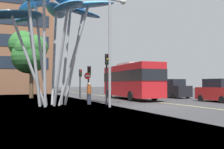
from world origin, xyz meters
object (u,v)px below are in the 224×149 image
(no_entry_sign, at_px, (87,82))
(traffic_light_kerb_far, at_px, (89,76))
(pedestrian, at_px, (89,93))
(leaf_sculpture, at_px, (53,13))
(car_parked_far, at_px, (148,88))
(car_parked_near, at_px, (219,91))
(traffic_light_kerb_near, at_px, (107,68))
(street_lamp, at_px, (113,37))
(red_bus, at_px, (131,80))
(car_parked_mid, at_px, (173,89))
(traffic_light_island_mid, at_px, (80,77))

(no_entry_sign, bearing_deg, traffic_light_kerb_far, 63.46)
(traffic_light_kerb_far, bearing_deg, pedestrian, -107.64)
(leaf_sculpture, distance_m, car_parked_far, 19.36)
(car_parked_near, bearing_deg, no_entry_sign, 156.10)
(no_entry_sign, bearing_deg, traffic_light_kerb_near, -86.41)
(traffic_light_kerb_far, relative_size, car_parked_near, 0.80)
(street_lamp, bearing_deg, traffic_light_kerb_near, 83.53)
(red_bus, relative_size, pedestrian, 5.96)
(red_bus, xyz_separation_m, car_parked_far, (6.00, 6.54, -0.98))
(car_parked_mid, bearing_deg, car_parked_near, -94.29)
(traffic_light_kerb_far, xyz_separation_m, car_parked_mid, (10.78, 1.86, -1.35))
(car_parked_far, relative_size, street_lamp, 0.51)
(pedestrian, relative_size, no_entry_sign, 0.65)
(car_parked_mid, distance_m, pedestrian, 13.11)
(leaf_sculpture, bearing_deg, street_lamp, -41.43)
(car_parked_far, height_order, pedestrian, car_parked_far)
(pedestrian, bearing_deg, traffic_light_kerb_near, -52.15)
(red_bus, height_order, no_entry_sign, red_bus)
(street_lamp, distance_m, pedestrian, 5.02)
(traffic_light_kerb_far, bearing_deg, street_lamp, -93.02)
(car_parked_mid, height_order, no_entry_sign, no_entry_sign)
(traffic_light_island_mid, height_order, car_parked_far, traffic_light_island_mid)
(traffic_light_kerb_near, xyz_separation_m, street_lamp, (-0.19, -1.67, 2.07))
(car_parked_far, bearing_deg, car_parked_mid, -91.17)
(car_parked_mid, height_order, pedestrian, car_parked_mid)
(red_bus, xyz_separation_m, car_parked_mid, (5.88, 0.79, -1.05))
(traffic_light_island_mid, xyz_separation_m, no_entry_sign, (-1.02, -5.84, -0.61))
(traffic_light_kerb_near, distance_m, traffic_light_kerb_far, 4.87)
(no_entry_sign, bearing_deg, car_parked_near, -23.90)
(pedestrian, bearing_deg, traffic_light_kerb_far, 72.36)
(leaf_sculpture, relative_size, traffic_light_kerb_near, 2.45)
(traffic_light_kerb_far, height_order, no_entry_sign, traffic_light_kerb_far)
(no_entry_sign, bearing_deg, street_lamp, -89.35)
(red_bus, height_order, car_parked_near, red_bus)
(traffic_light_kerb_near, bearing_deg, car_parked_mid, 31.53)
(car_parked_near, xyz_separation_m, car_parked_far, (0.67, 13.13, 0.12))
(car_parked_near, distance_m, car_parked_far, 13.15)
(car_parked_near, bearing_deg, car_parked_mid, 85.71)
(car_parked_near, relative_size, pedestrian, 2.38)
(leaf_sculpture, bearing_deg, red_bus, 26.48)
(leaf_sculpture, xyz_separation_m, traffic_light_island_mid, (4.56, 8.36, -4.62))
(car_parked_mid, bearing_deg, traffic_light_kerb_far, -170.21)
(car_parked_near, bearing_deg, red_bus, 128.91)
(traffic_light_kerb_near, distance_m, car_parked_mid, 12.95)
(traffic_light_kerb_far, xyz_separation_m, no_entry_sign, (-0.41, -0.82, -0.61))
(leaf_sculpture, bearing_deg, no_entry_sign, 35.47)
(traffic_light_kerb_far, distance_m, street_lamp, 6.99)
(street_lamp, height_order, pedestrian, street_lamp)
(leaf_sculpture, distance_m, traffic_light_kerb_far, 6.93)
(leaf_sculpture, bearing_deg, traffic_light_island_mid, 61.39)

